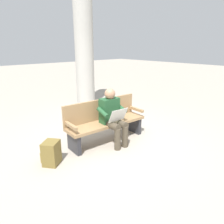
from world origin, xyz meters
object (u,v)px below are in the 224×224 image
(bench_near, at_px, (105,120))
(support_pillar, at_px, (84,45))
(backpack, at_px, (51,153))
(person_seated, at_px, (113,115))

(bench_near, bearing_deg, support_pillar, -113.22)
(backpack, relative_size, support_pillar, 0.11)
(bench_near, xyz_separation_m, support_pillar, (-1.43, -2.75, 1.54))
(bench_near, relative_size, person_seated, 1.55)
(person_seated, xyz_separation_m, support_pillar, (-1.42, -2.99, 1.37))
(bench_near, bearing_deg, person_seated, 97.67)
(person_seated, bearing_deg, bench_near, -82.33)
(person_seated, bearing_deg, backpack, -0.73)
(person_seated, distance_m, backpack, 1.42)
(bench_near, distance_m, backpack, 1.36)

